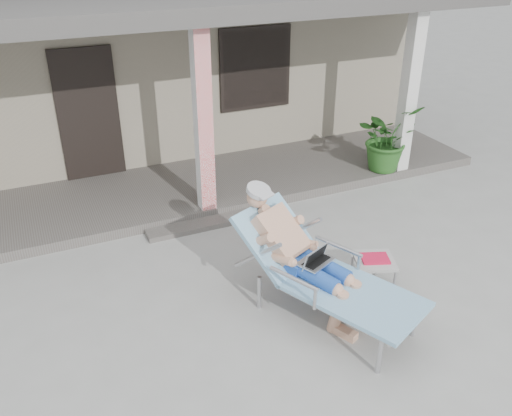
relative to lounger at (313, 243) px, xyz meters
name	(u,v)px	position (x,y,z in m)	size (l,w,h in m)	color
ground	(269,295)	(-0.31, 0.43, -0.88)	(60.00, 60.00, 0.00)	#9E9E99
house	(132,48)	(-0.31, 6.92, 0.79)	(10.40, 5.40, 3.30)	gray
porch_deck	(190,188)	(-0.31, 3.43, -0.81)	(10.00, 2.00, 0.15)	#605B56
porch_overhang	(180,13)	(-0.31, 3.37, 1.91)	(10.00, 2.30, 2.85)	silver
porch_step	(214,222)	(-0.31, 2.28, -0.84)	(2.00, 0.30, 0.07)	#605B56
lounger	(313,243)	(0.00, 0.00, 0.00)	(1.63, 2.26, 1.43)	#B7B7BC
side_table	(374,262)	(0.91, 0.07, -0.53)	(0.59, 0.59, 0.41)	#A6A5A1
potted_palm	(387,138)	(2.93, 2.68, -0.17)	(1.00, 0.87, 1.12)	#26591E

